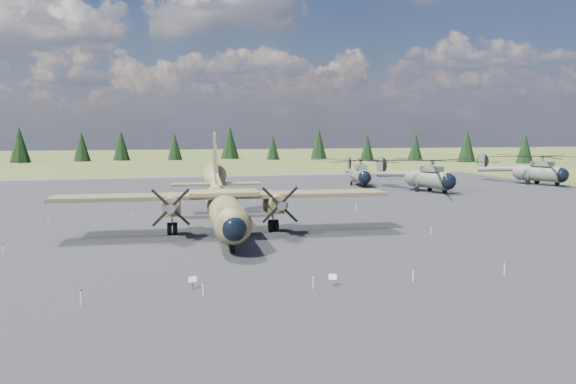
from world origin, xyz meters
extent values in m
plane|color=brown|center=(0.00, 0.00, 0.00)|extent=(500.00, 500.00, 0.00)
cube|color=#56555A|center=(0.00, 10.00, 0.00)|extent=(120.00, 120.00, 0.04)
cylinder|color=#3B3F22|center=(-0.43, 3.99, 2.19)|extent=(3.81, 17.31, 2.67)
sphere|color=#3B3F22|center=(-1.01, -4.58, 2.19)|extent=(2.79, 2.79, 2.62)
sphere|color=black|center=(-1.04, -5.10, 2.15)|extent=(2.05, 2.05, 1.92)
cube|color=black|center=(-0.91, -3.05, 2.91)|extent=(2.01, 1.65, 0.52)
cone|color=#3B3F22|center=(0.32, 15.22, 3.19)|extent=(3.05, 6.72, 4.02)
cube|color=#A1A3A6|center=(-0.37, 4.94, 1.10)|extent=(2.19, 5.83, 0.48)
cube|color=#2A351C|center=(-0.40, 4.46, 3.29)|extent=(27.81, 5.08, 0.33)
cube|color=#3B3F22|center=(-0.40, 4.46, 3.50)|extent=(5.94, 3.81, 0.33)
cylinder|color=#3B3F22|center=(-4.70, 4.46, 2.76)|extent=(1.76, 5.04, 1.43)
cube|color=#3B3F22|center=(-4.65, 5.23, 2.14)|extent=(1.64, 3.33, 0.76)
cone|color=gray|center=(-4.91, 1.37, 2.76)|extent=(0.78, 0.90, 0.72)
cylinder|color=black|center=(-4.65, 5.23, 0.52)|extent=(0.91, 1.10, 1.05)
cylinder|color=#3B3F22|center=(3.86, 3.89, 2.76)|extent=(1.76, 5.04, 1.43)
cube|color=#3B3F22|center=(3.91, 4.65, 2.14)|extent=(1.64, 3.33, 0.76)
cone|color=gray|center=(3.65, 0.80, 2.76)|extent=(0.78, 0.90, 0.72)
cylinder|color=black|center=(3.91, 4.65, 0.52)|extent=(0.91, 1.10, 1.05)
cube|color=#3B3F22|center=(0.08, 11.60, 3.77)|extent=(0.75, 7.20, 1.60)
cube|color=#2A351C|center=(0.35, 15.69, 3.24)|extent=(9.28, 2.71, 0.21)
cylinder|color=gray|center=(-0.93, -3.43, 1.22)|extent=(0.14, 0.14, 0.86)
cylinder|color=black|center=(-0.93, -3.43, 0.52)|extent=(0.39, 0.91, 0.89)
cylinder|color=slate|center=(26.79, 41.95, 1.65)|extent=(3.22, 6.68, 2.23)
sphere|color=black|center=(26.28, 38.79, 1.60)|extent=(2.35, 2.35, 2.05)
sphere|color=slate|center=(27.30, 45.12, 1.65)|extent=(2.35, 2.35, 2.05)
cube|color=slate|center=(26.73, 41.60, 3.07)|extent=(1.95, 3.05, 0.67)
cylinder|color=gray|center=(26.73, 41.60, 3.74)|extent=(0.37, 0.37, 0.89)
cylinder|color=slate|center=(27.84, 48.41, 1.96)|extent=(1.95, 7.62, 1.27)
cube|color=slate|center=(28.37, 51.71, 3.07)|extent=(0.39, 1.26, 2.14)
cylinder|color=black|center=(28.68, 51.66, 3.07)|extent=(0.42, 2.29, 2.31)
cylinder|color=black|center=(26.36, 39.32, 0.36)|extent=(0.34, 0.64, 0.61)
cylinder|color=black|center=(25.78, 43.20, 0.36)|extent=(0.38, 0.75, 0.71)
cylinder|color=gray|center=(25.78, 43.20, 0.82)|extent=(0.14, 0.14, 1.29)
cylinder|color=black|center=(28.15, 42.81, 0.36)|extent=(0.38, 0.75, 0.71)
cylinder|color=gray|center=(28.15, 42.81, 0.82)|extent=(0.14, 0.14, 1.29)
cylinder|color=slate|center=(33.02, 30.74, 1.82)|extent=(4.38, 7.48, 2.46)
sphere|color=black|center=(34.03, 27.35, 1.77)|extent=(2.81, 2.81, 2.26)
sphere|color=slate|center=(32.00, 34.13, 1.82)|extent=(2.81, 2.81, 2.26)
cube|color=slate|center=(33.13, 30.36, 3.39)|extent=(2.50, 3.49, 0.74)
cylinder|color=gray|center=(33.13, 30.36, 4.12)|extent=(0.44, 0.44, 0.98)
cylinder|color=slate|center=(30.94, 37.65, 2.16)|extent=(3.20, 8.27, 1.41)
cube|color=slate|center=(29.88, 41.18, 3.39)|extent=(0.60, 1.38, 2.36)
cylinder|color=black|center=(30.21, 41.28, 3.39)|extent=(0.79, 2.46, 2.55)
cylinder|color=black|center=(33.86, 27.92, 0.39)|extent=(0.46, 0.72, 0.67)
cylinder|color=black|center=(31.41, 31.49, 0.39)|extent=(0.51, 0.84, 0.79)
cylinder|color=gray|center=(31.41, 31.49, 0.91)|extent=(0.17, 0.17, 1.42)
cylinder|color=black|center=(33.95, 32.25, 0.39)|extent=(0.51, 0.84, 0.79)
cylinder|color=gray|center=(33.95, 32.25, 0.91)|extent=(0.17, 0.17, 1.42)
cylinder|color=slate|center=(56.07, 36.42, 1.87)|extent=(4.95, 7.70, 2.53)
sphere|color=black|center=(57.37, 33.02, 1.82)|extent=(3.00, 3.00, 2.32)
sphere|color=slate|center=(54.77, 39.82, 1.87)|extent=(3.00, 3.00, 2.32)
cube|color=slate|center=(56.21, 36.04, 3.49)|extent=(2.76, 3.63, 0.76)
cylinder|color=gray|center=(56.21, 36.04, 4.24)|extent=(0.47, 0.47, 1.01)
cylinder|color=slate|center=(53.42, 43.36, 2.22)|extent=(3.87, 8.36, 1.45)
cube|color=slate|center=(52.07, 46.90, 3.49)|extent=(0.71, 1.40, 2.42)
cylinder|color=black|center=(52.40, 47.02, 3.49)|extent=(0.99, 2.48, 2.63)
cylinder|color=black|center=(57.15, 33.59, 0.40)|extent=(0.51, 0.74, 0.69)
cylinder|color=black|center=(54.36, 37.06, 0.40)|extent=(0.57, 0.86, 0.81)
cylinder|color=gray|center=(54.36, 37.06, 0.93)|extent=(0.18, 0.18, 1.46)
cylinder|color=black|center=(56.91, 38.04, 0.40)|extent=(0.57, 0.86, 0.81)
cylinder|color=gray|center=(56.91, 38.04, 0.93)|extent=(0.18, 0.18, 1.46)
cube|color=gray|center=(-4.40, -11.85, 0.28)|extent=(0.08, 0.08, 0.56)
cube|color=white|center=(-4.40, -11.90, 0.55)|extent=(0.46, 0.21, 0.32)
cube|color=gray|center=(3.20, -13.21, 0.28)|extent=(0.10, 0.10, 0.55)
cube|color=white|center=(3.20, -13.26, 0.54)|extent=(0.48, 0.33, 0.31)
cylinder|color=white|center=(-10.00, -13.50, 0.40)|extent=(0.07, 0.07, 0.80)
cylinder|color=red|center=(-10.00, -13.50, 0.80)|extent=(0.12, 0.12, 0.10)
cylinder|color=white|center=(-4.00, -13.50, 0.40)|extent=(0.07, 0.07, 0.80)
cylinder|color=red|center=(-4.00, -13.50, 0.80)|extent=(0.12, 0.12, 0.10)
cylinder|color=white|center=(2.00, -13.50, 0.40)|extent=(0.07, 0.07, 0.80)
cylinder|color=red|center=(2.00, -13.50, 0.80)|extent=(0.12, 0.12, 0.10)
cylinder|color=white|center=(8.00, -13.50, 0.40)|extent=(0.07, 0.07, 0.80)
cylinder|color=red|center=(8.00, -13.50, 0.80)|extent=(0.12, 0.12, 0.10)
cylinder|color=white|center=(14.00, -13.50, 0.40)|extent=(0.07, 0.07, 0.80)
cylinder|color=red|center=(14.00, -13.50, 0.80)|extent=(0.12, 0.12, 0.10)
cylinder|color=white|center=(-16.00, 16.00, 0.40)|extent=(0.07, 0.07, 0.80)
cylinder|color=red|center=(-16.00, 16.00, 0.80)|extent=(0.12, 0.12, 0.10)
cylinder|color=white|center=(-8.00, 16.00, 0.40)|extent=(0.07, 0.07, 0.80)
cylinder|color=red|center=(-8.00, 16.00, 0.80)|extent=(0.12, 0.12, 0.10)
cylinder|color=white|center=(0.00, 16.00, 0.40)|extent=(0.07, 0.07, 0.80)
cylinder|color=red|center=(0.00, 16.00, 0.80)|extent=(0.12, 0.12, 0.10)
cylinder|color=white|center=(8.00, 16.00, 0.40)|extent=(0.07, 0.07, 0.80)
cylinder|color=red|center=(8.00, 16.00, 0.80)|extent=(0.12, 0.12, 0.10)
cylinder|color=white|center=(16.00, 16.00, 0.40)|extent=(0.07, 0.07, 0.80)
cylinder|color=red|center=(16.00, 16.00, 0.80)|extent=(0.12, 0.12, 0.10)
cylinder|color=white|center=(-16.50, 0.00, 0.40)|extent=(0.07, 0.07, 0.80)
cylinder|color=red|center=(-16.50, 0.00, 0.80)|extent=(0.12, 0.12, 0.10)
cylinder|color=white|center=(16.50, 0.00, 0.40)|extent=(0.07, 0.07, 0.80)
cylinder|color=red|center=(16.50, 0.00, 0.80)|extent=(0.12, 0.12, 0.10)
cone|color=black|center=(97.50, 94.77, 4.23)|extent=(4.74, 4.74, 8.47)
cone|color=black|center=(85.39, 104.95, 4.80)|extent=(5.38, 5.38, 9.60)
cone|color=black|center=(76.67, 120.31, 4.33)|extent=(4.84, 4.84, 8.65)
cone|color=black|center=(62.39, 125.41, 4.17)|extent=(4.67, 4.67, 8.34)
cone|color=black|center=(49.62, 136.28, 5.00)|extent=(5.60, 5.60, 10.00)
cone|color=black|center=(33.34, 133.47, 3.84)|extent=(4.30, 4.30, 7.68)
cone|color=black|center=(20.97, 143.53, 5.48)|extent=(6.14, 6.14, 10.96)
cone|color=black|center=(2.71, 139.01, 4.21)|extent=(4.72, 4.72, 8.43)
cone|color=black|center=(-13.56, 140.04, 4.66)|extent=(5.22, 5.22, 9.32)
cone|color=black|center=(-24.94, 137.28, 4.53)|extent=(5.08, 5.08, 9.07)
cone|color=black|center=(-41.43, 133.86, 5.25)|extent=(5.88, 5.88, 10.50)
camera|label=1|loc=(-6.80, -42.20, 8.52)|focal=35.00mm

